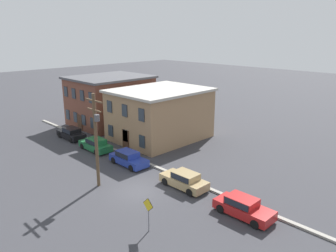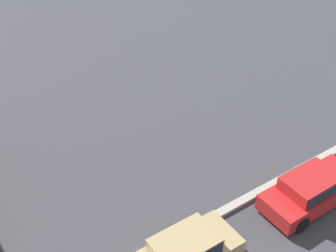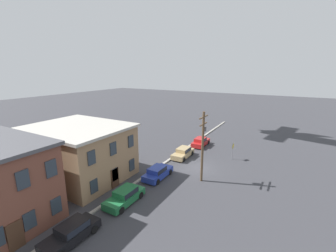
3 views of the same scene
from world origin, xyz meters
TOP-DOWN VIEW (x-y plane):
  - ground_plane at (0.00, 0.00)m, footprint 200.00×200.00m
  - kerb_strip at (0.00, 4.50)m, footprint 56.00×0.36m
  - apartment_corner at (-19.60, 11.13)m, footprint 9.16×10.78m
  - apartment_midblock at (-9.38, 11.45)m, footprint 9.31×11.41m
  - car_black at (-17.07, 3.23)m, footprint 4.40×1.92m
  - car_green at (-11.18, 3.03)m, footprint 4.40×1.92m
  - car_blue at (-5.21, 3.05)m, footprint 4.40×1.92m
  - car_tan at (2.27, 3.32)m, footprint 4.40×1.92m
  - car_red at (8.38, 3.00)m, footprint 4.40×1.92m
  - caution_sign at (5.01, -3.26)m, footprint 1.00×0.08m
  - utility_pole at (-3.24, -1.77)m, footprint 2.40×0.44m

SIDE VIEW (x-z plane):
  - ground_plane at x=0.00m, z-range 0.00..0.00m
  - kerb_strip at x=0.00m, z-range 0.00..0.16m
  - car_black at x=-17.07m, z-range 0.03..1.46m
  - car_green at x=-11.18m, z-range 0.03..1.46m
  - car_blue at x=-5.21m, z-range 0.03..1.46m
  - car_tan at x=2.27m, z-range 0.03..1.46m
  - car_red at x=8.38m, z-range 0.03..1.46m
  - caution_sign at x=5.01m, z-range 0.42..2.93m
  - apartment_midblock at x=-9.38m, z-range 0.01..6.32m
  - apartment_corner at x=-19.60m, z-range 0.01..7.00m
  - utility_pole at x=-3.24m, z-range 0.52..8.75m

